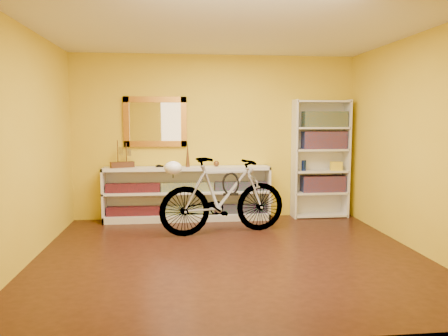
{
  "coord_description": "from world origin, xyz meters",
  "views": [
    {
      "loc": [
        -0.58,
        -4.84,
        1.57
      ],
      "look_at": [
        0.0,
        0.7,
        0.95
      ],
      "focal_mm": 34.3,
      "sensor_mm": 36.0,
      "label": 1
    }
  ],
  "objects": [
    {
      "name": "console_unit",
      "position": [
        -0.46,
        1.81,
        0.42
      ],
      "size": [
        2.6,
        0.35,
        0.85
      ],
      "primitive_type": null,
      "color": "silver",
      "rests_on": "floor"
    },
    {
      "name": "toy_car",
      "position": [
        -0.89,
        1.81,
        0.85
      ],
      "size": [
        0.0,
        0.0,
        0.0
      ],
      "primitive_type": "imported",
      "rotation": [
        0.0,
        0.0,
        1.76
      ],
      "color": "black",
      "rests_on": "console_unit"
    },
    {
      "name": "book_row_b",
      "position": [
        1.74,
        1.84,
        1.25
      ],
      "size": [
        0.7,
        0.22,
        0.28
      ],
      "primitive_type": "cube",
      "color": "maroon",
      "rests_on": "bookcase"
    },
    {
      "name": "back_wall",
      "position": [
        0.0,
        2.0,
        1.3
      ],
      "size": [
        4.5,
        0.01,
        2.6
      ],
      "primitive_type": "cube",
      "color": "gold",
      "rests_on": "ground"
    },
    {
      "name": "ceiling",
      "position": [
        0.0,
        0.0,
        2.6
      ],
      "size": [
        4.5,
        4.0,
        0.01
      ],
      "primitive_type": "cube",
      "color": "silver",
      "rests_on": "ground"
    },
    {
      "name": "right_wall",
      "position": [
        2.25,
        0.0,
        1.3
      ],
      "size": [
        0.01,
        4.0,
        2.6
      ],
      "primitive_type": "cube",
      "color": "gold",
      "rests_on": "ground"
    },
    {
      "name": "gilt_mirror",
      "position": [
        -0.95,
        1.97,
        1.55
      ],
      "size": [
        0.98,
        0.06,
        0.78
      ],
      "primitive_type": "cube",
      "color": "#975C1B",
      "rests_on": "back_wall"
    },
    {
      "name": "decorative_orb",
      "position": [
        -0.0,
        1.81,
        0.9
      ],
      "size": [
        0.09,
        0.09,
        0.09
      ],
      "primitive_type": "sphere",
      "color": "brown",
      "rests_on": "console_unit"
    },
    {
      "name": "yellow_bag",
      "position": [
        1.94,
        1.8,
        0.84
      ],
      "size": [
        0.2,
        0.14,
        0.14
      ],
      "primitive_type": "cube",
      "rotation": [
        0.0,
        0.0,
        -0.14
      ],
      "color": "yellow",
      "rests_on": "bookcase"
    },
    {
      "name": "helmet",
      "position": [
        -0.67,
        0.83,
        0.95
      ],
      "size": [
        0.24,
        0.22,
        0.18
      ],
      "primitive_type": "ellipsoid",
      "color": "white",
      "rests_on": "bicycle"
    },
    {
      "name": "red_tin",
      "position": [
        1.49,
        1.87,
        1.56
      ],
      "size": [
        0.19,
        0.19,
        0.19
      ],
      "primitive_type": "cube",
      "rotation": [
        0.0,
        0.0,
        -0.35
      ],
      "color": "maroon",
      "rests_on": "bookcase"
    },
    {
      "name": "cd_row_lower",
      "position": [
        -0.46,
        1.79,
        0.17
      ],
      "size": [
        2.5,
        0.13,
        0.14
      ],
      "primitive_type": "cube",
      "color": "black",
      "rests_on": "console_unit"
    },
    {
      "name": "floor",
      "position": [
        0.0,
        0.0,
        -0.01
      ],
      "size": [
        4.5,
        4.0,
        0.01
      ],
      "primitive_type": "cube",
      "color": "black",
      "rests_on": "ground"
    },
    {
      "name": "bronze_ornament",
      "position": [
        -0.45,
        1.81,
        1.05
      ],
      "size": [
        0.07,
        0.07,
        0.39
      ],
      "primitive_type": "cone",
      "color": "brown",
      "rests_on": "console_unit"
    },
    {
      "name": "model_ship",
      "position": [
        -1.45,
        1.81,
        1.06
      ],
      "size": [
        0.38,
        0.25,
        0.42
      ],
      "primitive_type": null,
      "rotation": [
        0.0,
        0.0,
        0.37
      ],
      "color": "#402111",
      "rests_on": "console_unit"
    },
    {
      "name": "bicycle",
      "position": [
        0.02,
        0.96,
        0.54
      ],
      "size": [
        0.81,
        1.88,
        1.07
      ],
      "primitive_type": "imported",
      "rotation": [
        0.0,
        0.0,
        1.76
      ],
      "color": "silver",
      "rests_on": "floor"
    },
    {
      "name": "book_row_c",
      "position": [
        1.74,
        1.84,
        1.59
      ],
      "size": [
        0.7,
        0.22,
        0.25
      ],
      "primitive_type": "cube",
      "color": "#194A59",
      "rests_on": "bookcase"
    },
    {
      "name": "wall_socket",
      "position": [
        0.9,
        1.99,
        0.25
      ],
      "size": [
        0.09,
        0.02,
        0.09
      ],
      "primitive_type": "cube",
      "color": "silver",
      "rests_on": "back_wall"
    },
    {
      "name": "bookcase",
      "position": [
        1.69,
        1.84,
        0.95
      ],
      "size": [
        0.9,
        0.3,
        1.9
      ],
      "primitive_type": null,
      "color": "silver",
      "rests_on": "floor"
    },
    {
      "name": "u_lock",
      "position": [
        0.12,
        0.98,
        0.7
      ],
      "size": [
        0.24,
        0.03,
        0.24
      ],
      "primitive_type": "torus",
      "rotation": [
        1.57,
        0.0,
        0.0
      ],
      "color": "black",
      "rests_on": "bicycle"
    },
    {
      "name": "book_row_a",
      "position": [
        1.74,
        1.84,
        0.55
      ],
      "size": [
        0.7,
        0.22,
        0.26
      ],
      "primitive_type": "cube",
      "color": "maroon",
      "rests_on": "bookcase"
    },
    {
      "name": "travel_mug",
      "position": [
        1.41,
        1.82,
        0.85
      ],
      "size": [
        0.07,
        0.07,
        0.17
      ],
      "primitive_type": "cylinder",
      "color": "navy",
      "rests_on": "bookcase"
    },
    {
      "name": "cd_row_upper",
      "position": [
        -0.46,
        1.79,
        0.54
      ],
      "size": [
        2.5,
        0.13,
        0.14
      ],
      "primitive_type": "cube",
      "color": "navy",
      "rests_on": "console_unit"
    },
    {
      "name": "left_wall",
      "position": [
        -2.25,
        0.0,
        1.3
      ],
      "size": [
        0.01,
        4.0,
        2.6
      ],
      "primitive_type": "cube",
      "color": "gold",
      "rests_on": "ground"
    }
  ]
}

